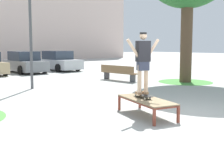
# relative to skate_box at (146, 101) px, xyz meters

# --- Properties ---
(ground_plane) EXTENTS (120.00, 120.00, 0.00)m
(ground_plane) POSITION_rel_skate_box_xyz_m (0.78, -0.66, -0.41)
(ground_plane) COLOR #A8A8A3
(skate_box) EXTENTS (1.16, 2.02, 0.46)m
(skate_box) POSITION_rel_skate_box_xyz_m (0.00, 0.00, 0.00)
(skate_box) COLOR brown
(skate_box) RESTS_ON ground
(skateboard) EXTENTS (0.41, 0.82, 0.09)m
(skateboard) POSITION_rel_skate_box_xyz_m (0.04, 0.18, 0.12)
(skateboard) COLOR black
(skateboard) RESTS_ON skate_box
(skater) EXTENTS (0.98, 0.38, 1.69)m
(skater) POSITION_rel_skate_box_xyz_m (0.04, 0.19, 1.12)
(skater) COLOR beige
(skater) RESTS_ON skateboard
(grass_patch_near_right) EXTENTS (2.78, 2.78, 0.01)m
(grass_patch_near_right) POSITION_rel_skate_box_xyz_m (6.68, 3.84, -0.41)
(grass_patch_near_right) COLOR #47893D
(grass_patch_near_right) RESTS_ON ground
(car_grey) EXTENTS (2.06, 4.27, 1.50)m
(car_grey) POSITION_rel_skate_box_xyz_m (1.99, 14.13, 0.28)
(car_grey) COLOR slate
(car_grey) RESTS_ON ground
(car_silver) EXTENTS (2.19, 4.33, 1.50)m
(car_silver) POSITION_rel_skate_box_xyz_m (4.68, 14.25, 0.28)
(car_silver) COLOR #B7BABF
(car_silver) RESTS_ON ground
(park_bench) EXTENTS (0.77, 2.44, 0.83)m
(park_bench) POSITION_rel_skate_box_xyz_m (4.27, 6.42, 0.03)
(park_bench) COLOR brown
(park_bench) RESTS_ON ground
(light_post) EXTENTS (0.36, 0.36, 5.83)m
(light_post) POSITION_rel_skate_box_xyz_m (-0.55, 6.53, 3.41)
(light_post) COLOR #4C4C51
(light_post) RESTS_ON ground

